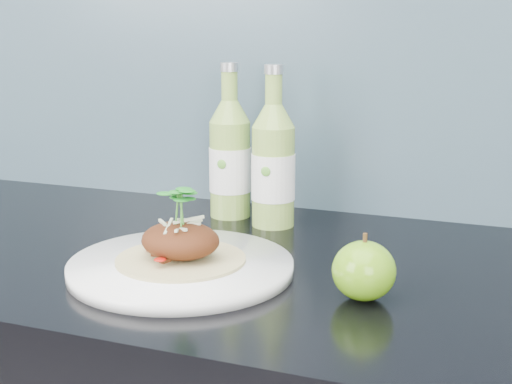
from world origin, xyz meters
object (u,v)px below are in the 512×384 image
(green_apple, at_px, (364,271))
(cider_bottle_left, at_px, (230,159))
(cider_bottle_right, at_px, (273,166))
(dinner_plate, at_px, (181,267))

(green_apple, height_order, cider_bottle_left, cider_bottle_left)
(cider_bottle_right, bearing_deg, green_apple, -29.45)
(cider_bottle_left, bearing_deg, green_apple, -32.97)
(dinner_plate, xyz_separation_m, cider_bottle_left, (-0.05, 0.28, 0.09))
(dinner_plate, distance_m, green_apple, 0.24)
(green_apple, xyz_separation_m, cider_bottle_right, (-0.20, 0.26, 0.06))
(cider_bottle_right, bearing_deg, dinner_plate, -75.78)
(green_apple, xyz_separation_m, cider_bottle_left, (-0.29, 0.29, 0.06))
(green_apple, bearing_deg, cider_bottle_left, 135.29)
(dinner_plate, bearing_deg, green_apple, -1.33)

